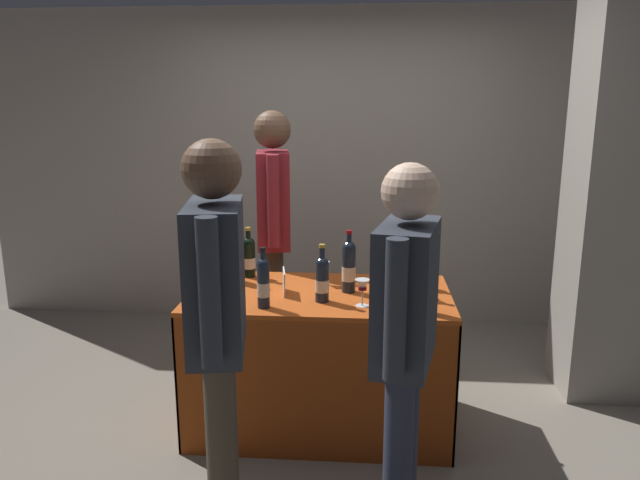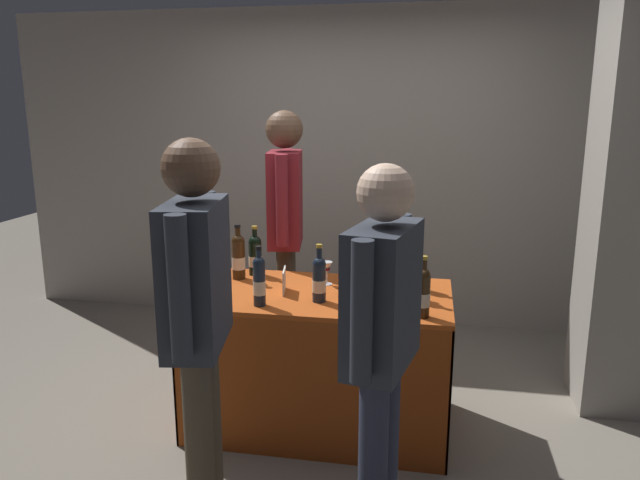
{
  "view_description": "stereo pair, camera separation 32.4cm",
  "coord_description": "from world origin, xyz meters",
  "px_view_note": "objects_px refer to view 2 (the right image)",
  "views": [
    {
      "loc": [
        0.25,
        -3.15,
        1.82
      ],
      "look_at": [
        0.0,
        0.0,
        1.1
      ],
      "focal_mm": 33.45,
      "sensor_mm": 36.0,
      "label": 1
    },
    {
      "loc": [
        0.57,
        -3.11,
        1.82
      ],
      "look_at": [
        0.0,
        0.0,
        1.1
      ],
      "focal_mm": 33.45,
      "sensor_mm": 36.0,
      "label": 2
    }
  ],
  "objects_px": {
    "featured_wine_bottle": "(238,256)",
    "wine_glass_mid": "(327,268)",
    "display_bottle_0": "(259,280)",
    "wine_glass_near_vendor": "(358,288)",
    "concrete_pillar": "(639,175)",
    "tasting_table": "(320,334)",
    "taster_foreground_right": "(197,302)",
    "vendor_presenter": "(285,218)"
  },
  "relations": [
    {
      "from": "concrete_pillar",
      "to": "wine_glass_near_vendor",
      "type": "xyz_separation_m",
      "value": [
        -1.52,
        -0.79,
        -0.52
      ]
    },
    {
      "from": "vendor_presenter",
      "to": "concrete_pillar",
      "type": "bearing_deg",
      "value": 77.86
    },
    {
      "from": "taster_foreground_right",
      "to": "display_bottle_0",
      "type": "bearing_deg",
      "value": -15.94
    },
    {
      "from": "wine_glass_near_vendor",
      "to": "wine_glass_mid",
      "type": "distance_m",
      "value": 0.43
    },
    {
      "from": "display_bottle_0",
      "to": "wine_glass_near_vendor",
      "type": "xyz_separation_m",
      "value": [
        0.51,
        0.06,
        -0.03
      ]
    },
    {
      "from": "tasting_table",
      "to": "wine_glass_near_vendor",
      "type": "bearing_deg",
      "value": -41.29
    },
    {
      "from": "vendor_presenter",
      "to": "taster_foreground_right",
      "type": "relative_size",
      "value": 1.05
    },
    {
      "from": "featured_wine_bottle",
      "to": "vendor_presenter",
      "type": "xyz_separation_m",
      "value": [
        0.16,
        0.52,
        0.14
      ]
    },
    {
      "from": "concrete_pillar",
      "to": "vendor_presenter",
      "type": "relative_size",
      "value": 1.6
    },
    {
      "from": "tasting_table",
      "to": "wine_glass_near_vendor",
      "type": "height_order",
      "value": "wine_glass_near_vendor"
    },
    {
      "from": "featured_wine_bottle",
      "to": "tasting_table",
      "type": "bearing_deg",
      "value": -18.69
    },
    {
      "from": "tasting_table",
      "to": "display_bottle_0",
      "type": "relative_size",
      "value": 4.54
    },
    {
      "from": "featured_wine_bottle",
      "to": "wine_glass_mid",
      "type": "xyz_separation_m",
      "value": [
        0.54,
        -0.02,
        -0.04
      ]
    },
    {
      "from": "tasting_table",
      "to": "wine_glass_mid",
      "type": "xyz_separation_m",
      "value": [
        0.01,
        0.16,
        0.35
      ]
    },
    {
      "from": "concrete_pillar",
      "to": "vendor_presenter",
      "type": "xyz_separation_m",
      "value": [
        -2.12,
        0.12,
        -0.35
      ]
    },
    {
      "from": "tasting_table",
      "to": "taster_foreground_right",
      "type": "bearing_deg",
      "value": -110.35
    },
    {
      "from": "concrete_pillar",
      "to": "tasting_table",
      "type": "xyz_separation_m",
      "value": [
        -1.76,
        -0.58,
        -0.87
      ]
    },
    {
      "from": "featured_wine_bottle",
      "to": "wine_glass_near_vendor",
      "type": "distance_m",
      "value": 0.86
    },
    {
      "from": "concrete_pillar",
      "to": "tasting_table",
      "type": "bearing_deg",
      "value": -161.66
    },
    {
      "from": "wine_glass_mid",
      "to": "display_bottle_0",
      "type": "bearing_deg",
      "value": -123.25
    },
    {
      "from": "featured_wine_bottle",
      "to": "display_bottle_0",
      "type": "bearing_deg",
      "value": -60.06
    },
    {
      "from": "wine_glass_mid",
      "to": "taster_foreground_right",
      "type": "relative_size",
      "value": 0.08
    },
    {
      "from": "featured_wine_bottle",
      "to": "vendor_presenter",
      "type": "distance_m",
      "value": 0.57
    },
    {
      "from": "wine_glass_mid",
      "to": "vendor_presenter",
      "type": "height_order",
      "value": "vendor_presenter"
    },
    {
      "from": "taster_foreground_right",
      "to": "wine_glass_mid",
      "type": "bearing_deg",
      "value": -27.7
    },
    {
      "from": "concrete_pillar",
      "to": "featured_wine_bottle",
      "type": "relative_size",
      "value": 8.59
    },
    {
      "from": "wine_glass_mid",
      "to": "taster_foreground_right",
      "type": "height_order",
      "value": "taster_foreground_right"
    },
    {
      "from": "tasting_table",
      "to": "vendor_presenter",
      "type": "distance_m",
      "value": 0.95
    },
    {
      "from": "display_bottle_0",
      "to": "wine_glass_mid",
      "type": "xyz_separation_m",
      "value": [
        0.28,
        0.43,
        -0.04
      ]
    },
    {
      "from": "wine_glass_mid",
      "to": "taster_foreground_right",
      "type": "distance_m",
      "value": 1.14
    },
    {
      "from": "tasting_table",
      "to": "wine_glass_near_vendor",
      "type": "xyz_separation_m",
      "value": [
        0.24,
        -0.21,
        0.36
      ]
    },
    {
      "from": "tasting_table",
      "to": "display_bottle_0",
      "type": "bearing_deg",
      "value": -135.01
    },
    {
      "from": "wine_glass_mid",
      "to": "tasting_table",
      "type": "bearing_deg",
      "value": -93.89
    },
    {
      "from": "featured_wine_bottle",
      "to": "concrete_pillar",
      "type": "bearing_deg",
      "value": 10.04
    },
    {
      "from": "wine_glass_near_vendor",
      "to": "taster_foreground_right",
      "type": "height_order",
      "value": "taster_foreground_right"
    },
    {
      "from": "vendor_presenter",
      "to": "taster_foreground_right",
      "type": "xyz_separation_m",
      "value": [
        0.02,
        -1.62,
        -0.05
      ]
    },
    {
      "from": "vendor_presenter",
      "to": "taster_foreground_right",
      "type": "distance_m",
      "value": 1.62
    },
    {
      "from": "concrete_pillar",
      "to": "wine_glass_mid",
      "type": "height_order",
      "value": "concrete_pillar"
    },
    {
      "from": "wine_glass_mid",
      "to": "vendor_presenter",
      "type": "distance_m",
      "value": 0.68
    },
    {
      "from": "concrete_pillar",
      "to": "taster_foreground_right",
      "type": "relative_size",
      "value": 1.68
    },
    {
      "from": "wine_glass_near_vendor",
      "to": "taster_foreground_right",
      "type": "bearing_deg",
      "value": -128.99
    },
    {
      "from": "featured_wine_bottle",
      "to": "wine_glass_mid",
      "type": "bearing_deg",
      "value": -2.18
    }
  ]
}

